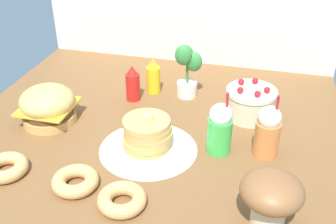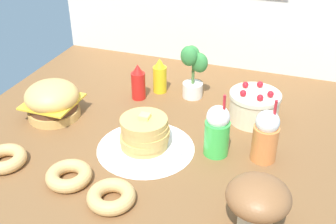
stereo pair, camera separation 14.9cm
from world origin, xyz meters
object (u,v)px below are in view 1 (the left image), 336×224
at_px(burger, 48,106).
at_px(mushroom_stool, 271,195).
at_px(donut_pink_glaze, 5,167).
at_px(donut_chocolate, 75,181).
at_px(cream_soda_cup, 220,128).
at_px(ketchup_bottle, 133,84).
at_px(mustard_bottle, 153,77).
at_px(donut_vanilla, 122,199).
at_px(orange_float_cup, 268,131).
at_px(pancake_stack, 147,136).
at_px(layer_cake, 251,103).
at_px(potted_plant, 187,69).

height_order(burger, mushroom_stool, mushroom_stool).
relative_size(donut_pink_glaze, donut_chocolate, 1.00).
distance_m(burger, cream_soda_cup, 0.90).
relative_size(ketchup_bottle, mustard_bottle, 1.00).
distance_m(ketchup_bottle, donut_vanilla, 0.87).
height_order(orange_float_cup, donut_chocolate, orange_float_cup).
bearing_deg(mustard_bottle, pancake_stack, -76.67).
bearing_deg(mushroom_stool, donut_vanilla, -175.22).
bearing_deg(cream_soda_cup, mushroom_stool, -59.31).
bearing_deg(burger, ketchup_bottle, 44.01).
distance_m(mustard_bottle, orange_float_cup, 0.82).
xyz_separation_m(ketchup_bottle, mustard_bottle, (0.09, 0.12, 0.00)).
height_order(donut_chocolate, mushroom_stool, mushroom_stool).
height_order(layer_cake, mushroom_stool, mushroom_stool).
bearing_deg(donut_pink_glaze, mustard_bottle, 64.80).
relative_size(potted_plant, mushroom_stool, 1.39).
xyz_separation_m(layer_cake, orange_float_cup, (0.10, -0.32, 0.04)).
relative_size(layer_cake, orange_float_cup, 0.83).
relative_size(burger, pancake_stack, 0.78).
bearing_deg(donut_chocolate, layer_cake, 48.93).
height_order(donut_pink_glaze, donut_chocolate, same).
xyz_separation_m(burger, donut_vanilla, (0.58, -0.50, -0.06)).
distance_m(layer_cake, potted_plant, 0.41).
distance_m(layer_cake, orange_float_cup, 0.34).
distance_m(burger, mushroom_stool, 1.23).
relative_size(burger, mustard_bottle, 1.33).
bearing_deg(layer_cake, mustard_bottle, 166.45).
bearing_deg(layer_cake, mushroom_stool, -80.42).
distance_m(donut_chocolate, potted_plant, 0.95).
xyz_separation_m(ketchup_bottle, donut_chocolate, (0.01, -0.78, -0.07)).
bearing_deg(orange_float_cup, mustard_bottle, 145.66).
bearing_deg(pancake_stack, mushroom_stool, -30.42).
height_order(mustard_bottle, cream_soda_cup, cream_soda_cup).
distance_m(orange_float_cup, mushroom_stool, 0.45).
distance_m(donut_pink_glaze, mushroom_stool, 1.13).
xyz_separation_m(burger, cream_soda_cup, (0.90, -0.04, 0.03)).
xyz_separation_m(ketchup_bottle, potted_plant, (0.29, 0.12, 0.07)).
relative_size(orange_float_cup, donut_vanilla, 1.61).
distance_m(donut_vanilla, mushroom_stool, 0.57).
bearing_deg(layer_cake, cream_soda_cup, -108.16).
height_order(ketchup_bottle, orange_float_cup, orange_float_cup).
relative_size(pancake_stack, orange_float_cup, 1.13).
bearing_deg(orange_float_cup, pancake_stack, -168.61).
bearing_deg(mustard_bottle, orange_float_cup, -34.34).
distance_m(burger, ketchup_bottle, 0.49).
bearing_deg(burger, cream_soda_cup, -2.38).
distance_m(orange_float_cup, donut_vanilla, 0.73).
bearing_deg(layer_cake, potted_plant, 159.40).
bearing_deg(orange_float_cup, burger, 179.67).
bearing_deg(cream_soda_cup, potted_plant, 117.75).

